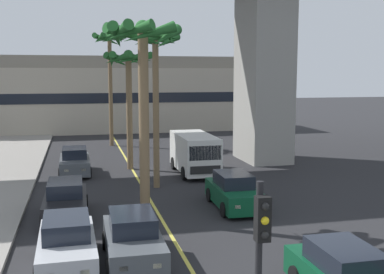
# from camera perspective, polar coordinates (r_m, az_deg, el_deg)

# --- Properties ---
(lane_stripe_center) EXTENTS (0.14, 56.00, 0.01)m
(lane_stripe_center) POSITION_cam_1_polar(r_m,az_deg,el_deg) (24.54, -5.49, -6.57)
(lane_stripe_center) COLOR #DBCC4C
(lane_stripe_center) RESTS_ON ground
(pier_building_backdrop) EXTENTS (30.97, 8.04, 7.70)m
(pier_building_backdrop) POSITION_cam_1_polar(r_m,az_deg,el_deg) (51.85, -9.91, 5.02)
(pier_building_backdrop) COLOR #BCB29E
(pier_building_backdrop) RESTS_ON ground
(car_queue_second) EXTENTS (1.86, 4.11, 1.56)m
(car_queue_second) POSITION_cam_1_polar(r_m,az_deg,el_deg) (29.59, -13.73, -2.90)
(car_queue_second) COLOR #4C5156
(car_queue_second) RESTS_ON ground
(car_queue_third) EXTENTS (1.87, 4.12, 1.56)m
(car_queue_third) POSITION_cam_1_polar(r_m,az_deg,el_deg) (15.78, -7.02, -11.95)
(car_queue_third) COLOR #4C5156
(car_queue_third) RESTS_ON ground
(car_queue_fourth) EXTENTS (1.92, 4.15, 1.56)m
(car_queue_fourth) POSITION_cam_1_polar(r_m,az_deg,el_deg) (21.69, 5.00, -6.50)
(car_queue_fourth) COLOR #0C4728
(car_queue_fourth) RESTS_ON ground
(car_queue_fifth) EXTENTS (1.89, 4.13, 1.56)m
(car_queue_fifth) POSITION_cam_1_polar(r_m,az_deg,el_deg) (15.72, -14.60, -12.23)
(car_queue_fifth) COLOR #B7BABF
(car_queue_fifth) RESTS_ON ground
(car_queue_sixth) EXTENTS (1.86, 4.12, 1.56)m
(car_queue_sixth) POSITION_cam_1_polar(r_m,az_deg,el_deg) (20.77, -14.76, -7.36)
(car_queue_sixth) COLOR black
(car_queue_sixth) RESTS_ON ground
(delivery_van) EXTENTS (2.18, 5.26, 2.36)m
(delivery_van) POSITION_cam_1_polar(r_m,az_deg,el_deg) (28.76, 0.28, -1.84)
(delivery_van) COLOR silver
(delivery_van) RESTS_ON ground
(traffic_light_median_near) EXTENTS (0.24, 0.37, 4.20)m
(traffic_light_median_near) POSITION_cam_1_polar(r_m,az_deg,el_deg) (8.45, 8.07, -15.21)
(traffic_light_median_near) COLOR black
(traffic_light_median_near) RESTS_ON ground
(palm_tree_near_median) EXTENTS (2.55, 2.65, 8.18)m
(palm_tree_near_median) POSITION_cam_1_polar(r_m,az_deg,el_deg) (24.95, -4.33, 9.03)
(palm_tree_near_median) COLOR brown
(palm_tree_near_median) RESTS_ON ground
(palm_tree_mid_median) EXTENTS (3.16, 3.16, 7.41)m
(palm_tree_mid_median) POSITION_cam_1_polar(r_m,az_deg,el_deg) (30.02, -7.54, 7.67)
(palm_tree_mid_median) COLOR brown
(palm_tree_mid_median) RESTS_ON ground
(palm_tree_far_median) EXTENTS (3.20, 3.24, 8.04)m
(palm_tree_far_median) POSITION_cam_1_polar(r_m,az_deg,el_deg) (19.20, -5.92, 9.20)
(palm_tree_far_median) COLOR brown
(palm_tree_far_median) RESTS_ON ground
(palm_tree_farthest_median) EXTENTS (2.87, 2.83, 9.32)m
(palm_tree_farthest_median) POSITION_cam_1_polar(r_m,az_deg,el_deg) (40.29, -9.72, 10.08)
(palm_tree_farthest_median) COLOR brown
(palm_tree_farthest_median) RESTS_ON ground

